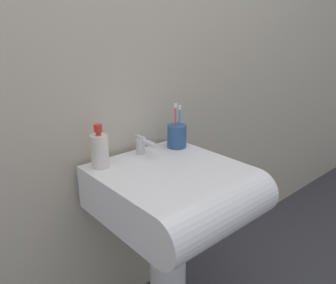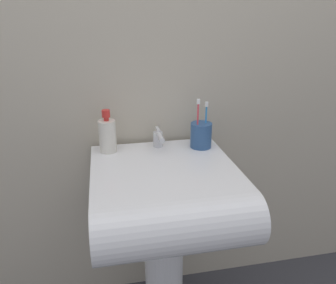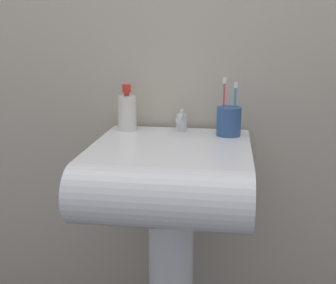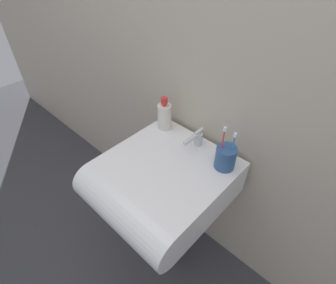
{
  "view_description": "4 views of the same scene",
  "coord_description": "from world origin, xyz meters",
  "views": [
    {
      "loc": [
        -0.78,
        -0.89,
        1.31
      ],
      "look_at": [
        0.01,
        0.01,
        0.9
      ],
      "focal_mm": 35.0,
      "sensor_mm": 36.0,
      "label": 1
    },
    {
      "loc": [
        -0.2,
        -1.07,
        1.32
      ],
      "look_at": [
        0.02,
        -0.0,
        0.89
      ],
      "focal_mm": 35.0,
      "sensor_mm": 36.0,
      "label": 2
    },
    {
      "loc": [
        0.19,
        -1.35,
        1.17
      ],
      "look_at": [
        -0.01,
        -0.01,
        0.81
      ],
      "focal_mm": 45.0,
      "sensor_mm": 36.0,
      "label": 3
    },
    {
      "loc": [
        0.55,
        -0.6,
        1.61
      ],
      "look_at": [
        -0.02,
        0.02,
        0.89
      ],
      "focal_mm": 28.0,
      "sensor_mm": 36.0,
      "label": 4
    }
  ],
  "objects": [
    {
      "name": "sink_pedestal",
      "position": [
        0.0,
        0.0,
        0.31
      ],
      "size": [
        0.16,
        0.16,
        0.62
      ],
      "primitive_type": "cylinder",
      "color": "white",
      "rests_on": "ground"
    },
    {
      "name": "wall_back",
      "position": [
        0.0,
        0.29,
        1.2
      ],
      "size": [
        5.0,
        0.05,
        2.4
      ],
      "primitive_type": "cube",
      "color": "#B7AD99",
      "rests_on": "ground"
    },
    {
      "name": "ground_plane",
      "position": [
        0.0,
        0.0,
        0.0
      ],
      "size": [
        6.0,
        6.0,
        0.0
      ],
      "primitive_type": "plane",
      "color": "#38383D",
      "rests_on": "ground"
    },
    {
      "name": "toothbrush_cup",
      "position": [
        0.19,
        0.15,
        0.85
      ],
      "size": [
        0.09,
        0.09,
        0.21
      ],
      "color": "#2D5184",
      "rests_on": "sink_basin"
    },
    {
      "name": "sink_basin",
      "position": [
        0.0,
        -0.07,
        0.71
      ],
      "size": [
        0.53,
        0.58,
        0.18
      ],
      "color": "white",
      "rests_on": "sink_pedestal"
    },
    {
      "name": "soap_bottle",
      "position": [
        -0.19,
        0.18,
        0.87
      ],
      "size": [
        0.07,
        0.07,
        0.17
      ],
      "color": "silver",
      "rests_on": "sink_basin"
    },
    {
      "name": "faucet",
      "position": [
        0.01,
        0.18,
        0.84
      ],
      "size": [
        0.04,
        0.13,
        0.08
      ],
      "color": "silver",
      "rests_on": "sink_basin"
    }
  ]
}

